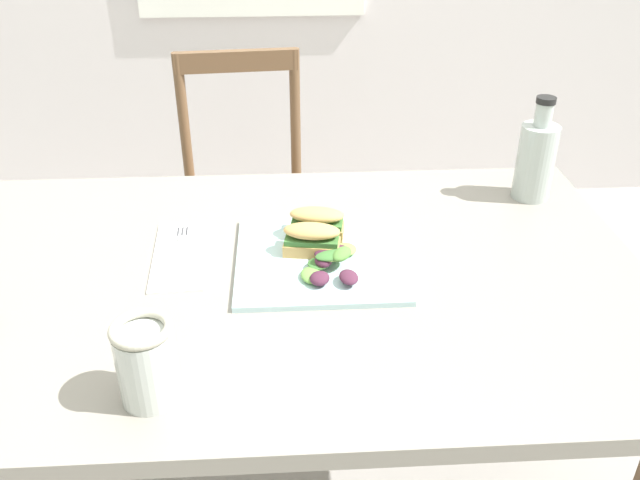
{
  "coord_description": "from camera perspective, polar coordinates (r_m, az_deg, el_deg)",
  "views": [
    {
      "loc": [
        -0.0,
        -0.9,
        1.37
      ],
      "look_at": [
        0.06,
        0.14,
        0.76
      ],
      "focal_mm": 37.31,
      "sensor_mm": 36.0,
      "label": 1
    }
  ],
  "objects": [
    {
      "name": "dining_table",
      "position": [
        1.23,
        -3.25,
        -7.77
      ],
      "size": [
        1.29,
        0.81,
        0.74
      ],
      "color": "gray",
      "rests_on": "ground"
    },
    {
      "name": "chair_wooden_far",
      "position": [
        2.04,
        -6.25,
        3.31
      ],
      "size": [
        0.43,
        0.43,
        0.87
      ],
      "color": "brown",
      "rests_on": "ground"
    },
    {
      "name": "plate_lunch",
      "position": [
        1.18,
        0.11,
        -1.61
      ],
      "size": [
        0.29,
        0.29,
        0.01
      ],
      "primitive_type": "cube",
      "color": "silver",
      "rests_on": "dining_table"
    },
    {
      "name": "sandwich_half_front",
      "position": [
        1.18,
        -0.53,
        0.15
      ],
      "size": [
        0.11,
        0.07,
        0.06
      ],
      "color": "tan",
      "rests_on": "plate_lunch"
    },
    {
      "name": "sandwich_half_back",
      "position": [
        1.23,
        -0.09,
        1.56
      ],
      "size": [
        0.11,
        0.07,
        0.06
      ],
      "color": "tan",
      "rests_on": "plate_lunch"
    },
    {
      "name": "salad_mixed_greens",
      "position": [
        1.14,
        1.14,
        -1.74
      ],
      "size": [
        0.12,
        0.15,
        0.04
      ],
      "color": "#6B9E47",
      "rests_on": "plate_lunch"
    },
    {
      "name": "napkin_folded",
      "position": [
        1.22,
        -11.77,
        -1.24
      ],
      "size": [
        0.11,
        0.24,
        0.0
      ],
      "primitive_type": "cube",
      "rotation": [
        0.0,
        0.0,
        0.06
      ],
      "color": "white",
      "rests_on": "dining_table"
    },
    {
      "name": "fork_on_napkin",
      "position": [
        1.24,
        -11.73,
        -0.68
      ],
      "size": [
        0.03,
        0.19,
        0.0
      ],
      "color": "silver",
      "rests_on": "napkin_folded"
    },
    {
      "name": "bottle_cold_brew",
      "position": [
        1.44,
        18.08,
        6.24
      ],
      "size": [
        0.08,
        0.08,
        0.22
      ],
      "color": "#472819",
      "rests_on": "dining_table"
    },
    {
      "name": "mason_jar_iced_tea",
      "position": [
        0.91,
        -14.41,
        -10.39
      ],
      "size": [
        0.08,
        0.08,
        0.12
      ],
      "color": "#995623",
      "rests_on": "dining_table"
    }
  ]
}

